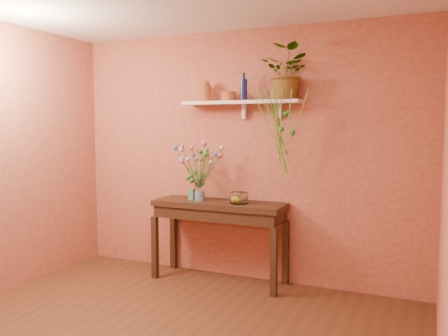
{
  "coord_description": "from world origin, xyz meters",
  "views": [
    {
      "loc": [
        1.93,
        -2.71,
        1.67
      ],
      "look_at": [
        0.0,
        1.55,
        1.25
      ],
      "focal_mm": 37.39,
      "sensor_mm": 36.0,
      "label": 1
    }
  ],
  "objects_px": {
    "terracotta_jug": "(205,92)",
    "glass_bowl": "(239,198)",
    "sideboard": "(219,213)",
    "glass_vase": "(200,192)",
    "bouquet": "(197,160)",
    "blue_bottle": "(244,89)",
    "spider_plant": "(288,73)"
  },
  "relations": [
    {
      "from": "terracotta_jug",
      "to": "glass_bowl",
      "type": "bearing_deg",
      "value": -16.44
    },
    {
      "from": "sideboard",
      "to": "glass_vase",
      "type": "bearing_deg",
      "value": -171.01
    },
    {
      "from": "terracotta_jug",
      "to": "bouquet",
      "type": "distance_m",
      "value": 0.75
    },
    {
      "from": "glass_vase",
      "to": "bouquet",
      "type": "distance_m",
      "value": 0.35
    },
    {
      "from": "bouquet",
      "to": "sideboard",
      "type": "bearing_deg",
      "value": 6.78
    },
    {
      "from": "blue_bottle",
      "to": "glass_vase",
      "type": "xyz_separation_m",
      "value": [
        -0.46,
        -0.13,
        -1.09
      ]
    },
    {
      "from": "terracotta_jug",
      "to": "spider_plant",
      "type": "xyz_separation_m",
      "value": [
        0.93,
        -0.02,
        0.16
      ]
    },
    {
      "from": "blue_bottle",
      "to": "glass_bowl",
      "type": "bearing_deg",
      "value": -91.44
    },
    {
      "from": "blue_bottle",
      "to": "spider_plant",
      "type": "distance_m",
      "value": 0.5
    },
    {
      "from": "sideboard",
      "to": "glass_bowl",
      "type": "xyz_separation_m",
      "value": [
        0.24,
        -0.02,
        0.18
      ]
    },
    {
      "from": "glass_vase",
      "to": "spider_plant",
      "type": "bearing_deg",
      "value": 8.07
    },
    {
      "from": "sideboard",
      "to": "bouquet",
      "type": "xyz_separation_m",
      "value": [
        -0.25,
        -0.03,
        0.57
      ]
    },
    {
      "from": "blue_bottle",
      "to": "glass_bowl",
      "type": "relative_size",
      "value": 1.48
    },
    {
      "from": "glass_vase",
      "to": "bouquet",
      "type": "height_order",
      "value": "bouquet"
    },
    {
      "from": "terracotta_jug",
      "to": "blue_bottle",
      "type": "height_order",
      "value": "blue_bottle"
    },
    {
      "from": "terracotta_jug",
      "to": "glass_bowl",
      "type": "relative_size",
      "value": 1.17
    },
    {
      "from": "terracotta_jug",
      "to": "bouquet",
      "type": "relative_size",
      "value": 0.44
    },
    {
      "from": "sideboard",
      "to": "spider_plant",
      "type": "xyz_separation_m",
      "value": [
        0.71,
        0.1,
        1.46
      ]
    },
    {
      "from": "sideboard",
      "to": "glass_vase",
      "type": "xyz_separation_m",
      "value": [
        -0.21,
        -0.03,
        0.22
      ]
    },
    {
      "from": "sideboard",
      "to": "blue_bottle",
      "type": "bearing_deg",
      "value": 20.96
    },
    {
      "from": "glass_vase",
      "to": "sideboard",
      "type": "bearing_deg",
      "value": 8.99
    },
    {
      "from": "sideboard",
      "to": "spider_plant",
      "type": "distance_m",
      "value": 1.63
    },
    {
      "from": "sideboard",
      "to": "terracotta_jug",
      "type": "relative_size",
      "value": 6.33
    },
    {
      "from": "spider_plant",
      "to": "bouquet",
      "type": "distance_m",
      "value": 1.32
    },
    {
      "from": "terracotta_jug",
      "to": "bouquet",
      "type": "xyz_separation_m",
      "value": [
        -0.03,
        -0.14,
        -0.73
      ]
    },
    {
      "from": "spider_plant",
      "to": "glass_bowl",
      "type": "xyz_separation_m",
      "value": [
        -0.47,
        -0.12,
        -1.28
      ]
    },
    {
      "from": "blue_bottle",
      "to": "glass_vase",
      "type": "bearing_deg",
      "value": -164.5
    },
    {
      "from": "sideboard",
      "to": "spider_plant",
      "type": "relative_size",
      "value": 2.68
    },
    {
      "from": "bouquet",
      "to": "terracotta_jug",
      "type": "bearing_deg",
      "value": 78.08
    },
    {
      "from": "blue_bottle",
      "to": "glass_vase",
      "type": "relative_size",
      "value": 1.25
    },
    {
      "from": "bouquet",
      "to": "glass_bowl",
      "type": "bearing_deg",
      "value": 1.07
    },
    {
      "from": "sideboard",
      "to": "bouquet",
      "type": "bearing_deg",
      "value": -173.22
    }
  ]
}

